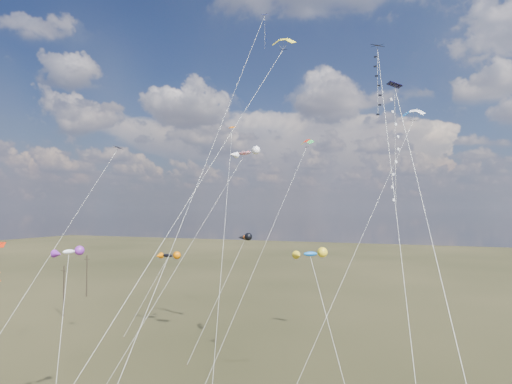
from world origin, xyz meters
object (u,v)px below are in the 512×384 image
at_px(utility_pole_far, 87,276).
at_px(novelty_black_orange, 168,256).
at_px(diamond_black_high, 380,96).
at_px(utility_pole_near, 64,290).
at_px(parafoil_yellow, 282,41).

distance_m(utility_pole_far, novelty_black_orange, 32.21).
distance_m(diamond_black_high, novelty_black_orange, 40.35).
bearing_deg(diamond_black_high, utility_pole_near, 158.91).
xyz_separation_m(utility_pole_near, utility_pole_far, (-8.00, 14.00, 0.00)).
height_order(utility_pole_far, novelty_black_orange, novelty_black_orange).
relative_size(utility_pole_near, parafoil_yellow, 0.23).
bearing_deg(novelty_black_orange, diamond_black_high, -31.10).
xyz_separation_m(diamond_black_high, parafoil_yellow, (-10.07, 5.83, 7.80)).
bearing_deg(utility_pole_near, utility_pole_far, 119.74).
bearing_deg(parafoil_yellow, novelty_black_orange, 148.44).
distance_m(parafoil_yellow, novelty_black_orange, 34.70).
bearing_deg(parafoil_yellow, utility_pole_near, 161.28).
xyz_separation_m(utility_pole_far, diamond_black_high, (59.73, -33.95, 22.10)).
bearing_deg(parafoil_yellow, diamond_black_high, -30.08).
bearing_deg(novelty_black_orange, utility_pole_far, 152.13).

